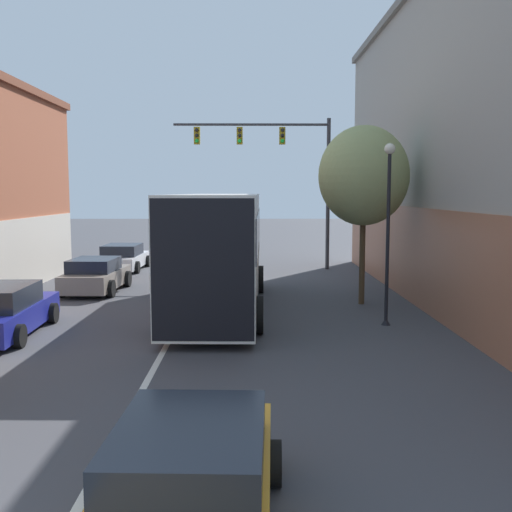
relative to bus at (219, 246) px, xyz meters
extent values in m
cube|color=silver|center=(-1.07, -0.72, -2.03)|extent=(0.14, 41.35, 0.01)
cube|color=#A86647|center=(6.48, -0.45, -0.43)|extent=(0.24, 26.59, 3.20)
cube|color=silver|center=(0.00, 0.02, -0.10)|extent=(2.64, 10.46, 3.41)
cube|color=black|center=(0.00, 0.02, 0.51)|extent=(2.68, 10.25, 1.09)
cube|color=beige|center=(0.00, 0.02, -0.38)|extent=(2.67, 10.36, 0.34)
cube|color=black|center=(-0.12, -5.16, -0.10)|extent=(2.36, 0.11, 3.27)
cylinder|color=black|center=(-1.16, 3.27, -1.53)|extent=(0.32, 1.01, 1.00)
cylinder|color=black|center=(1.30, 3.22, -1.53)|extent=(0.32, 1.01, 1.00)
cylinder|color=black|center=(-1.30, -3.18, -1.53)|extent=(0.32, 1.01, 1.00)
cylinder|color=black|center=(1.16, -3.23, -1.53)|extent=(0.32, 1.01, 1.00)
cube|color=orange|center=(0.30, -12.70, -1.57)|extent=(1.89, 4.40, 0.61)
cube|color=black|center=(0.31, -12.44, -1.03)|extent=(1.67, 2.32, 0.45)
cylinder|color=black|center=(-0.54, -11.33, -1.74)|extent=(0.24, 0.59, 0.58)
cylinder|color=black|center=(1.25, -11.39, -1.74)|extent=(0.24, 0.59, 0.58)
cylinder|color=black|center=(-4.64, -1.90, -1.74)|extent=(0.24, 0.58, 0.57)
cylinder|color=black|center=(-4.55, -4.62, -1.74)|extent=(0.24, 0.58, 0.57)
cube|color=silver|center=(-5.08, 9.77, -1.59)|extent=(1.82, 4.08, 0.57)
cube|color=black|center=(-5.09, 9.57, -1.05)|extent=(1.64, 2.14, 0.50)
cylinder|color=black|center=(-5.95, 11.05, -1.75)|extent=(0.23, 0.57, 0.56)
cylinder|color=black|center=(-4.16, 11.01, -1.75)|extent=(0.23, 0.57, 0.56)
cylinder|color=black|center=(-6.01, 8.54, -1.75)|extent=(0.23, 0.57, 0.56)
cylinder|color=black|center=(-4.21, 8.50, -1.75)|extent=(0.23, 0.57, 0.56)
cube|color=slate|center=(-4.78, 3.48, -1.54)|extent=(1.82, 3.96, 0.63)
cube|color=black|center=(-4.79, 3.29, -1.00)|extent=(1.62, 2.08, 0.47)
cylinder|color=black|center=(-5.61, 4.72, -1.72)|extent=(0.24, 0.63, 0.62)
cylinder|color=black|center=(-3.86, 4.66, -1.72)|extent=(0.24, 0.63, 0.62)
cylinder|color=black|center=(-5.70, 2.30, -1.72)|extent=(0.24, 0.63, 0.62)
cylinder|color=black|center=(-3.95, 2.24, -1.72)|extent=(0.24, 0.63, 0.62)
cylinder|color=#333338|center=(4.67, 9.95, 1.55)|extent=(0.18, 0.18, 7.15)
cylinder|color=#333338|center=(1.02, 9.95, 4.82)|extent=(7.30, 0.12, 0.12)
cube|color=#9E8419|center=(2.48, 9.95, 4.30)|extent=(0.28, 0.24, 0.80)
sphere|color=black|center=(2.48, 9.80, 4.55)|extent=(0.18, 0.18, 0.18)
sphere|color=black|center=(2.48, 9.80, 4.30)|extent=(0.18, 0.18, 0.18)
sphere|color=green|center=(2.48, 9.80, 4.05)|extent=(0.18, 0.18, 0.18)
cube|color=#9E8419|center=(0.48, 9.95, 4.30)|extent=(0.28, 0.24, 0.80)
sphere|color=black|center=(0.48, 9.80, 4.55)|extent=(0.18, 0.18, 0.18)
sphere|color=black|center=(0.48, 9.80, 4.30)|extent=(0.18, 0.18, 0.18)
sphere|color=green|center=(0.48, 9.80, 4.05)|extent=(0.18, 0.18, 0.18)
cube|color=#9E8419|center=(-1.53, 9.95, 4.30)|extent=(0.28, 0.24, 0.80)
sphere|color=black|center=(-1.53, 9.80, 4.55)|extent=(0.18, 0.18, 0.18)
sphere|color=black|center=(-1.53, 9.80, 4.30)|extent=(0.18, 0.18, 0.18)
sphere|color=green|center=(-1.53, 9.80, 4.05)|extent=(0.18, 0.18, 0.18)
cone|color=black|center=(4.76, -2.23, -1.93)|extent=(0.26, 0.26, 0.20)
cylinder|color=black|center=(4.76, -2.23, 0.35)|extent=(0.10, 0.10, 4.76)
sphere|color=#EFE5CC|center=(4.76, -2.23, 2.84)|extent=(0.30, 0.30, 0.30)
cylinder|color=#4C3823|center=(4.66, 0.95, -0.54)|extent=(0.19, 0.19, 2.98)
ellipsoid|color=#99A366|center=(4.66, 0.95, 2.20)|extent=(2.95, 2.65, 3.24)
camera|label=1|loc=(0.96, -18.62, 1.67)|focal=42.00mm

